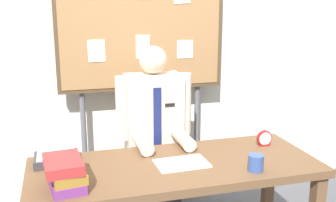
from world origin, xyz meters
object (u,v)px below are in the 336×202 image
(bulletin_board, at_px, (142,24))
(paper_tray, at_px, (57,159))
(person, at_px, (154,147))
(book_stack, at_px, (65,173))
(desk_clock, at_px, (264,139))
(open_notebook, at_px, (182,163))
(coffee_mug, at_px, (256,163))
(desk, at_px, (175,177))

(bulletin_board, xyz_separation_m, paper_tray, (-0.69, -0.71, -0.76))
(person, relative_size, book_stack, 4.58)
(book_stack, distance_m, desk_clock, 1.35)
(book_stack, bearing_deg, open_notebook, 10.82)
(bulletin_board, relative_size, coffee_mug, 21.62)
(paper_tray, bearing_deg, desk_clock, -2.92)
(bulletin_board, xyz_separation_m, open_notebook, (0.03, -0.93, -0.78))
(person, distance_m, open_notebook, 0.57)
(desk_clock, height_order, coffee_mug, desk_clock)
(coffee_mug, bearing_deg, person, 118.47)
(book_stack, relative_size, paper_tray, 1.15)
(desk, relative_size, desk_clock, 16.45)
(open_notebook, relative_size, paper_tray, 1.19)
(desk, bearing_deg, desk_clock, 11.55)
(bulletin_board, bearing_deg, open_notebook, -87.94)
(book_stack, distance_m, coffee_mug, 1.06)
(bulletin_board, height_order, paper_tray, bulletin_board)
(book_stack, bearing_deg, bulletin_board, 58.76)
(desk_clock, bearing_deg, open_notebook, -166.15)
(desk, height_order, open_notebook, open_notebook)
(paper_tray, bearing_deg, coffee_mug, -21.42)
(person, relative_size, coffee_mug, 14.23)
(coffee_mug, bearing_deg, paper_tray, 158.58)
(paper_tray, bearing_deg, bulletin_board, 45.71)
(book_stack, relative_size, desk_clock, 2.84)
(desk_clock, bearing_deg, coffee_mug, -125.11)
(bulletin_board, xyz_separation_m, book_stack, (-0.64, -1.06, -0.70))
(coffee_mug, xyz_separation_m, paper_tray, (-1.10, 0.43, -0.02))
(coffee_mug, bearing_deg, desk_clock, 54.89)
(desk_clock, bearing_deg, book_stack, -167.70)
(person, xyz_separation_m, desk_clock, (0.67, -0.40, 0.13))
(desk_clock, distance_m, paper_tray, 1.36)
(bulletin_board, height_order, coffee_mug, bulletin_board)
(person, relative_size, desk_clock, 13.00)
(bulletin_board, height_order, desk_clock, bulletin_board)
(bulletin_board, height_order, open_notebook, bulletin_board)
(paper_tray, bearing_deg, person, 25.72)
(book_stack, xyz_separation_m, coffee_mug, (1.06, -0.08, -0.03))
(open_notebook, xyz_separation_m, paper_tray, (-0.72, 0.23, 0.02))
(person, distance_m, bulletin_board, 0.95)
(desk, xyz_separation_m, book_stack, (-0.64, -0.15, 0.17))
(person, bearing_deg, book_stack, -133.13)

